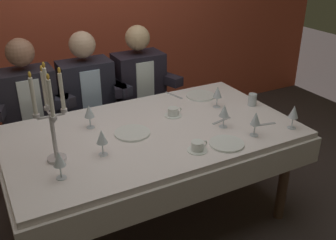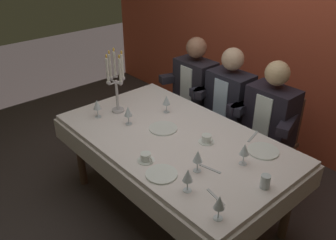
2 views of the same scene
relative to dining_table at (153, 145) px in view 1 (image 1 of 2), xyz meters
name	(u,v)px [view 1 (image 1 of 2)]	position (x,y,z in m)	size (l,w,h in m)	color
ground_plane	(154,217)	(0.00, 0.00, -0.62)	(12.00, 12.00, 0.00)	#3D3332
back_wall	(74,1)	(0.00, 1.66, 0.73)	(6.00, 0.12, 2.70)	#BE4A30
dining_table	(153,145)	(0.00, 0.00, 0.00)	(1.94, 1.14, 0.74)	white
candelabra	(51,116)	(-0.66, -0.09, 0.40)	(0.19, 0.19, 0.59)	silver
dinner_plate_0	(227,144)	(0.32, -0.40, 0.13)	(0.22, 0.22, 0.01)	white
dinner_plate_1	(201,96)	(0.60, 0.34, 0.13)	(0.23, 0.23, 0.01)	white
dinner_plate_2	(132,133)	(-0.14, 0.01, 0.13)	(0.23, 0.23, 0.01)	white
wine_glass_0	(224,111)	(0.44, -0.19, 0.23)	(0.07, 0.07, 0.16)	silver
wine_glass_1	(89,112)	(-0.35, 0.23, 0.23)	(0.07, 0.07, 0.16)	silver
wine_glass_2	(102,138)	(-0.40, -0.16, 0.23)	(0.07, 0.07, 0.16)	silver
wine_glass_3	(217,93)	(0.60, 0.11, 0.23)	(0.07, 0.07, 0.16)	silver
wine_glass_4	(256,119)	(0.55, -0.38, 0.23)	(0.07, 0.07, 0.16)	silver
wine_glass_5	(59,160)	(-0.68, -0.28, 0.23)	(0.07, 0.07, 0.16)	silver
wine_glass_6	(294,112)	(0.84, -0.42, 0.23)	(0.07, 0.07, 0.16)	silver
water_tumbler_0	(252,100)	(0.85, 0.01, 0.17)	(0.06, 0.06, 0.09)	silver
coffee_cup_0	(173,112)	(0.23, 0.13, 0.15)	(0.13, 0.12, 0.06)	white
coffee_cup_1	(198,147)	(0.12, -0.38, 0.15)	(0.13, 0.12, 0.06)	white
fork_0	(264,124)	(0.71, -0.30, 0.12)	(0.17, 0.02, 0.01)	#B7B7BC
fork_1	(222,121)	(0.49, -0.11, 0.12)	(0.17, 0.02, 0.01)	#B7B7BC
knife_2	(174,95)	(0.42, 0.46, 0.12)	(0.19, 0.02, 0.01)	#B7B7BC
seated_diner_0	(28,102)	(-0.64, 0.89, 0.11)	(0.63, 0.48, 1.24)	brown
seated_diner_1	(87,92)	(-0.17, 0.89, 0.11)	(0.63, 0.48, 1.24)	brown
seated_diner_2	(139,83)	(0.30, 0.89, 0.11)	(0.63, 0.48, 1.24)	brown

